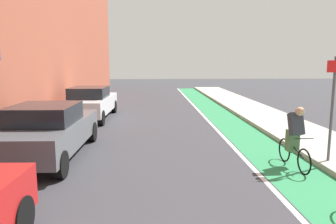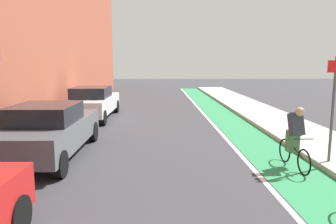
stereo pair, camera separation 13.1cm
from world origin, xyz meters
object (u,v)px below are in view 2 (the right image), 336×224
at_px(cyclist_mid, 295,137).
at_px(parked_sedan_white, 93,102).
at_px(street_sign_post, 334,100).
at_px(parked_sedan_gray, 48,130).

bearing_deg(cyclist_mid, parked_sedan_white, 130.98).
distance_m(cyclist_mid, street_sign_post, 1.36).
height_order(parked_sedan_white, cyclist_mid, cyclist_mid).
xyz_separation_m(cyclist_mid, street_sign_post, (0.98, 0.10, 0.93)).
relative_size(parked_sedan_gray, street_sign_post, 1.74).
relative_size(cyclist_mid, street_sign_post, 0.63).
relative_size(parked_sedan_gray, parked_sedan_white, 0.99).
bearing_deg(parked_sedan_gray, street_sign_post, -8.51).
relative_size(parked_sedan_gray, cyclist_mid, 2.77).
xyz_separation_m(parked_sedan_gray, cyclist_mid, (6.57, -1.23, 0.02)).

